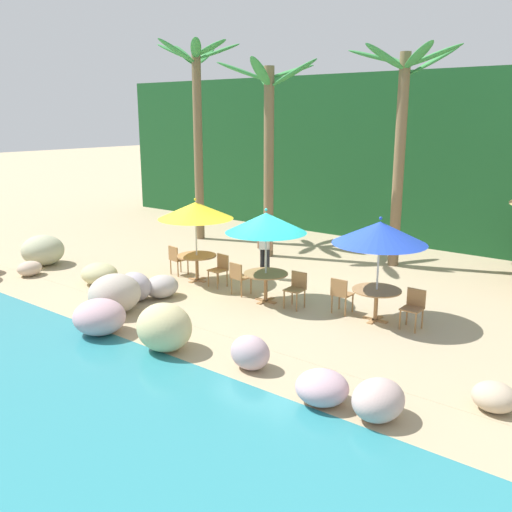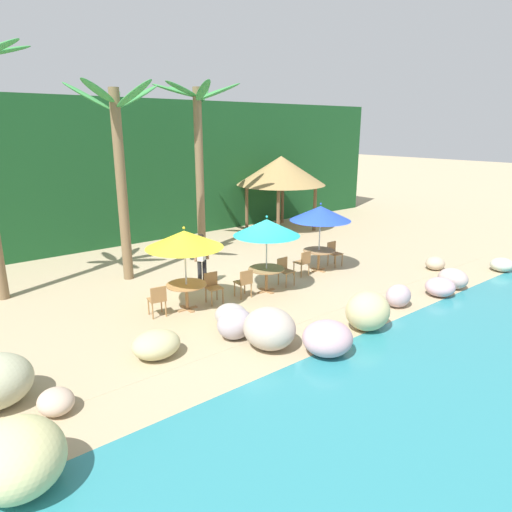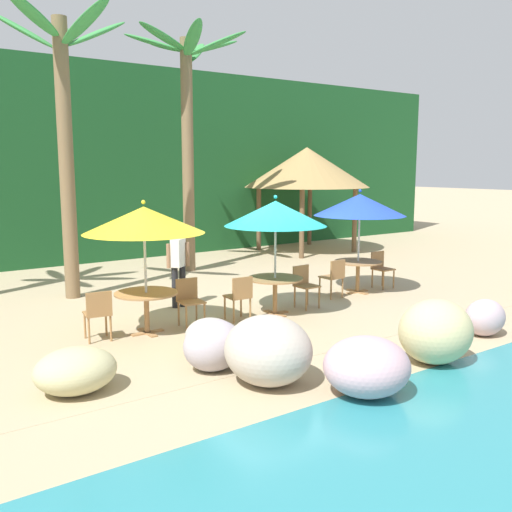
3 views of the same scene
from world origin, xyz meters
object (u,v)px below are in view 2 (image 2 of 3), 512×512
at_px(umbrella_blue, 320,213).
at_px(palm_tree_second, 119,155).
at_px(dining_table_yellow, 187,289).
at_px(chair_blue_inland, 303,261).
at_px(dining_table_blue, 319,254).
at_px(chair_teal_inland, 244,281).
at_px(umbrella_teal, 267,227).
at_px(chair_teal_seaward, 285,269).
at_px(waiter_in_white, 202,256).
at_px(palm_tree_third, 198,138).
at_px(chair_yellow_seaward, 213,285).
at_px(dining_table_teal, 266,272).
at_px(chair_yellow_inland, 158,299).
at_px(palapa_hut, 281,171).
at_px(chair_blue_seaward, 333,252).
at_px(umbrella_yellow, 184,239).

bearing_deg(umbrella_blue, palm_tree_second, 148.90).
height_order(dining_table_yellow, chair_blue_inland, chair_blue_inland).
bearing_deg(dining_table_blue, chair_teal_inland, -172.20).
xyz_separation_m(umbrella_teal, chair_teal_seaward, (0.85, 0.12, -1.49)).
height_order(chair_blue_inland, waiter_in_white, waiter_in_white).
bearing_deg(chair_teal_seaward, palm_tree_third, 88.39).
height_order(chair_yellow_seaward, waiter_in_white, waiter_in_white).
xyz_separation_m(dining_table_teal, umbrella_blue, (2.77, 0.47, 1.42)).
relative_size(chair_yellow_inland, chair_teal_seaward, 1.00).
distance_m(umbrella_teal, dining_table_blue, 3.14).
height_order(dining_table_teal, palapa_hut, palapa_hut).
relative_size(dining_table_teal, palm_tree_third, 0.17).
distance_m(dining_table_blue, chair_blue_inland, 0.86).
distance_m(chair_yellow_inland, umbrella_teal, 3.79).
relative_size(dining_table_yellow, palapa_hut, 0.26).
height_order(dining_table_yellow, chair_yellow_inland, chair_yellow_inland).
bearing_deg(dining_table_yellow, chair_blue_seaward, 2.70).
height_order(chair_teal_inland, palm_tree_third, palm_tree_third).
xyz_separation_m(umbrella_teal, palm_tree_second, (-2.78, 3.82, 2.03)).
relative_size(umbrella_teal, chair_blue_inland, 2.71).
bearing_deg(waiter_in_white, palm_tree_second, 124.57).
height_order(chair_yellow_seaward, chair_blue_seaward, same).
height_order(umbrella_teal, palm_tree_third, palm_tree_third).
height_order(dining_table_teal, palm_tree_second, palm_tree_second).
xyz_separation_m(umbrella_teal, dining_table_blue, (2.77, 0.47, -1.39)).
bearing_deg(dining_table_teal, palapa_hut, 45.71).
relative_size(umbrella_blue, waiter_in_white, 1.41).
distance_m(umbrella_teal, chair_blue_inland, 2.46).
bearing_deg(chair_yellow_seaward, palapa_hut, 37.23).
bearing_deg(chair_yellow_inland, dining_table_teal, -4.87).
bearing_deg(dining_table_yellow, chair_yellow_inland, 177.58).
height_order(umbrella_yellow, waiter_in_white, umbrella_yellow).
height_order(chair_yellow_inland, umbrella_teal, umbrella_teal).
bearing_deg(chair_teal_inland, dining_table_yellow, 170.83).
bearing_deg(dining_table_yellow, dining_table_teal, -5.67).
height_order(umbrella_teal, chair_teal_inland, umbrella_teal).
relative_size(dining_table_teal, dining_table_blue, 1.00).
distance_m(chair_yellow_seaward, chair_teal_seaward, 2.62).
relative_size(chair_yellow_seaward, chair_teal_inland, 1.00).
bearing_deg(chair_yellow_seaward, chair_yellow_inland, 179.30).
height_order(umbrella_teal, palm_tree_second, palm_tree_second).
distance_m(umbrella_teal, palm_tree_third, 5.89).
height_order(palm_tree_third, waiter_in_white, palm_tree_third).
relative_size(chair_blue_seaward, palm_tree_third, 0.13).
relative_size(dining_table_teal, chair_teal_inland, 1.26).
xyz_separation_m(palm_tree_second, palapa_hut, (8.88, 2.44, -1.18)).
xyz_separation_m(chair_yellow_seaward, chair_teal_inland, (0.91, -0.30, 0.00)).
distance_m(chair_blue_seaward, palapa_hut, 6.64).
bearing_deg(chair_yellow_inland, umbrella_teal, -4.87).
distance_m(dining_table_teal, palm_tree_second, 5.83).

